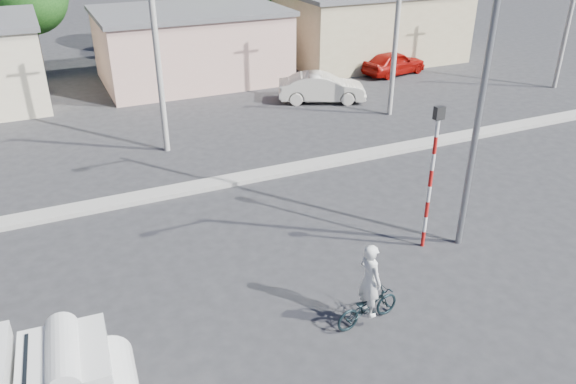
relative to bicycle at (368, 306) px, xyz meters
name	(u,v)px	position (x,y,z in m)	size (l,w,h in m)	color
ground_plane	(356,302)	(0.15, 0.78, -0.47)	(120.00, 120.00, 0.00)	#2A2A2C
median	(246,177)	(0.15, 8.78, -0.39)	(40.00, 0.80, 0.16)	#99968E
bicycle	(368,306)	(0.00, 0.00, 0.00)	(0.62, 1.78, 0.93)	black
cyclist	(369,290)	(0.00, 0.00, 0.49)	(0.70, 0.46, 1.91)	white
car_cream	(322,88)	(7.06, 15.95, 0.27)	(1.56, 4.46, 1.47)	beige
car_red	(394,63)	(13.47, 18.85, 0.24)	(1.66, 4.13, 1.41)	#920A06
traffic_pole	(432,167)	(3.35, 2.28, 2.13)	(0.28, 0.18, 4.36)	red
streetlight	(479,83)	(4.29, 1.98, 4.49)	(2.34, 0.22, 9.00)	slate
building_row	(176,44)	(1.25, 22.78, 1.67)	(37.80, 7.30, 4.44)	beige
utility_poles	(282,41)	(3.40, 12.78, 3.60)	(35.40, 0.24, 8.00)	#99968E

